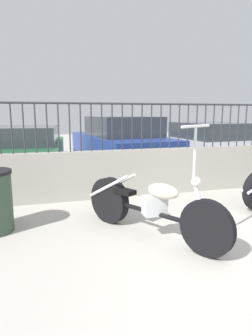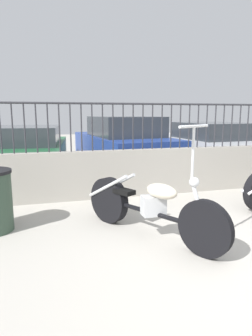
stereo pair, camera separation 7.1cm
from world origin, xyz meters
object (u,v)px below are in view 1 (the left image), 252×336
Objects in this scene: car_green at (22,151)px; car_silver at (207,144)px; motorcycle_black at (144,205)px; car_blue at (121,143)px.

car_silver is (5.09, 0.04, 0.02)m from car_green.
car_green is at bearing 170.90° from motorcycle_black.
car_blue is 1.02× the size of car_silver.
car_green is (-1.61, 4.23, 0.24)m from motorcycle_black.
car_green is 0.98× the size of car_blue.
motorcycle_black is at bearing 137.65° from car_silver.
car_green is at bearing 92.54° from car_blue.
car_silver is at bearing -103.28° from car_blue.
motorcycle_black is 4.72m from car_blue.
car_silver is (2.52, -0.33, -0.07)m from car_blue.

